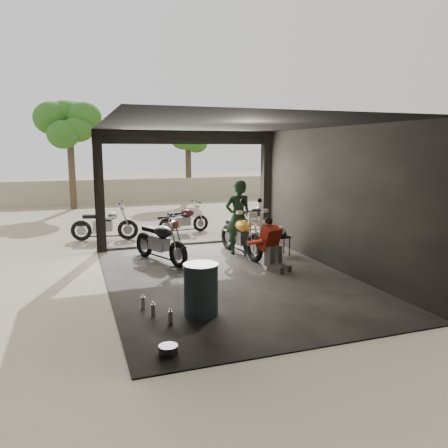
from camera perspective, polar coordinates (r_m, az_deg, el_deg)
ground at (r=9.34m, az=0.66°, el=-7.14°), size 80.00×80.00×0.00m
garage at (r=9.55m, az=-0.44°, el=1.12°), size 7.00×7.13×3.20m
boundary_wall at (r=22.70m, az=-11.50°, el=4.30°), size 18.00×0.30×1.20m
tree_left at (r=20.93m, az=-19.61°, el=12.76°), size 2.20×2.20×5.60m
tree_right at (r=23.16m, az=-4.74°, el=11.90°), size 2.20×2.20×5.00m
main_bike at (r=11.14m, az=2.20°, el=-0.98°), size 0.99×1.98×1.27m
left_bike at (r=10.62m, az=-8.34°, el=-1.77°), size 1.40×1.94×1.21m
outside_bike_a at (r=13.49m, az=-15.37°, el=0.35°), size 1.83×1.07×1.16m
outside_bike_b at (r=14.19m, az=-5.26°, el=0.85°), size 1.60×0.87×1.03m
outside_bike_c at (r=14.18m, az=4.07°, el=1.02°), size 1.65×0.69×1.11m
rider at (r=11.24m, az=1.86°, el=0.84°), size 0.72×0.49×1.94m
mechanic at (r=9.88m, az=6.49°, el=-2.76°), size 0.83×0.95×1.16m
stool at (r=11.28m, az=7.51°, el=-1.92°), size 0.37×0.37×0.52m
helmet at (r=11.25m, az=7.38°, el=-0.91°), size 0.28×0.29×0.25m
oil_drum at (r=7.25m, az=-3.03°, el=-8.63°), size 0.59×0.59×0.87m
sign_post at (r=15.01m, az=7.34°, el=5.93°), size 0.84×0.08×2.53m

